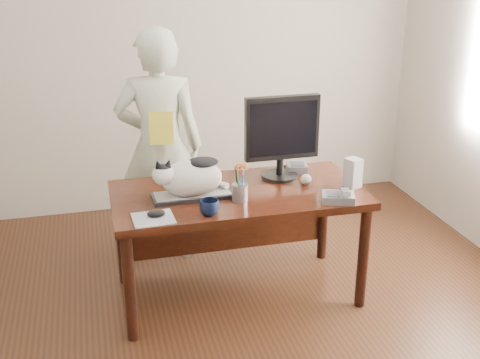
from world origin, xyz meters
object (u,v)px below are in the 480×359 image
at_px(mouse, 156,213).
at_px(phone, 339,197).
at_px(keyboard, 192,195).
at_px(book_stack, 201,172).
at_px(pen_cup, 240,190).
at_px(cat, 189,177).
at_px(coffee_mug, 209,207).
at_px(person, 160,147).
at_px(speaker, 353,173).
at_px(calculator, 297,166).
at_px(baseball, 306,179).
at_px(monitor, 282,133).
at_px(desk, 235,208).

height_order(mouse, phone, phone).
bearing_deg(keyboard, book_stack, 69.67).
xyz_separation_m(pen_cup, book_stack, (-0.15, 0.47, -0.04)).
height_order(pen_cup, mouse, pen_cup).
bearing_deg(pen_cup, cat, 157.14).
distance_m(coffee_mug, person, 1.01).
height_order(speaker, person, person).
xyz_separation_m(pen_cup, mouse, (-0.53, -0.11, -0.04)).
xyz_separation_m(book_stack, calculator, (0.68, -0.04, -0.01)).
xyz_separation_m(coffee_mug, calculator, (0.74, 0.59, -0.02)).
bearing_deg(pen_cup, keyboard, 155.52).
distance_m(pen_cup, baseball, 0.51).
bearing_deg(book_stack, mouse, -131.73).
relative_size(cat, baseball, 6.79).
bearing_deg(monitor, coffee_mug, -142.50).
height_order(mouse, coffee_mug, coffee_mug).
distance_m(baseball, book_stack, 0.71).
bearing_deg(pen_cup, baseball, 17.83).
distance_m(keyboard, cat, 0.13).
relative_size(desk, baseball, 22.32).
distance_m(mouse, speaker, 1.30).
distance_m(desk, book_stack, 0.35).
bearing_deg(mouse, keyboard, 40.10).
height_order(pen_cup, calculator, pen_cup).
bearing_deg(desk, keyboard, -160.74).
distance_m(desk, cat, 0.44).
xyz_separation_m(phone, book_stack, (-0.74, 0.63, 0.00)).
xyz_separation_m(speaker, calculator, (-0.24, 0.39, -0.07)).
distance_m(speaker, calculator, 0.46).
height_order(monitor, speaker, monitor).
xyz_separation_m(baseball, calculator, (0.04, 0.28, -0.01)).
xyz_separation_m(monitor, calculator, (0.16, 0.13, -0.29)).
distance_m(pen_cup, book_stack, 0.50).
height_order(cat, person, person).
xyz_separation_m(monitor, person, (-0.74, 0.54, -0.21)).
xyz_separation_m(mouse, calculator, (1.05, 0.55, 0.00)).
bearing_deg(phone, calculator, 115.51).
bearing_deg(pen_cup, person, 114.33).
xyz_separation_m(baseball, person, (-0.87, 0.69, 0.08)).
bearing_deg(pen_cup, coffee_mug, -145.10).
relative_size(monitor, pen_cup, 2.28).
relative_size(speaker, book_stack, 0.86).
xyz_separation_m(desk, pen_cup, (-0.03, -0.23, 0.22)).
height_order(mouse, person, person).
bearing_deg(person, book_stack, 132.18).
distance_m(desk, pen_cup, 0.32).
distance_m(desk, keyboard, 0.36).
xyz_separation_m(monitor, coffee_mug, (-0.59, -0.46, -0.27)).
bearing_deg(coffee_mug, keyboard, 100.24).
bearing_deg(speaker, calculator, 102.09).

